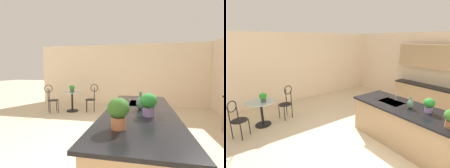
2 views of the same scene
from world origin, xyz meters
TOP-DOWN VIEW (x-y plane):
  - ground_plane at (0.00, 0.00)m, footprint 40.00×40.00m
  - wall_left_window at (-4.26, 0.00)m, footprint 0.12×7.80m
  - kitchen_island at (0.30, 0.85)m, footprint 2.80×1.06m
  - back_counter_run at (-0.40, 3.21)m, footprint 2.44×0.64m
  - upper_cabinet_run at (-0.40, 3.18)m, footprint 2.40×0.36m
  - bistro_table at (-2.73, -1.73)m, footprint 0.80×0.80m
  - chair_near_window at (-2.81, -0.98)m, footprint 0.47×0.52m
  - chair_by_island at (-2.36, -2.37)m, footprint 0.54×0.54m
  - sink_faucet at (-0.25, 1.03)m, footprint 0.02×0.02m
  - potted_plant_on_table at (-2.60, -1.67)m, footprint 0.20×0.20m
  - potted_plant_counter_near at (0.60, 0.98)m, footprint 0.22×0.22m
  - vase_on_counter at (0.25, 0.86)m, footprint 0.13×0.13m

SIDE VIEW (x-z plane):
  - ground_plane at x=0.00m, z-range 0.00..0.00m
  - bistro_table at x=-2.73m, z-range 0.08..0.82m
  - kitchen_island at x=0.30m, z-range 0.00..0.92m
  - back_counter_run at x=-0.40m, z-range -0.27..1.25m
  - chair_near_window at x=-2.81m, z-range 0.05..1.09m
  - chair_by_island at x=-2.36m, z-range 0.05..1.09m
  - potted_plant_on_table at x=-2.60m, z-range 0.76..1.04m
  - sink_faucet at x=-0.25m, z-range 0.92..1.14m
  - vase_on_counter at x=0.25m, z-range 0.89..1.17m
  - potted_plant_counter_near at x=0.60m, z-range 0.94..1.26m
  - wall_left_window at x=-4.26m, z-range 0.00..2.70m
  - upper_cabinet_run at x=-0.40m, z-range 1.52..2.28m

